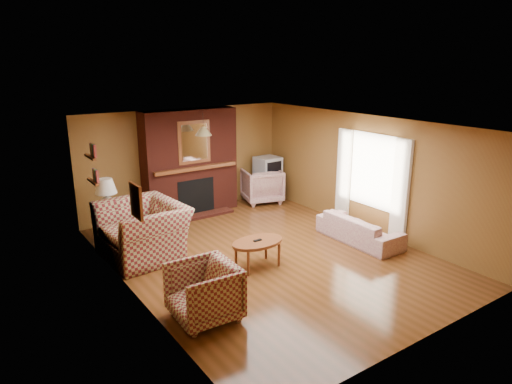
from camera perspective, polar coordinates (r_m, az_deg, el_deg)
floor at (r=8.43m, az=1.33°, el=-7.91°), size 6.50×6.50×0.00m
ceiling at (r=7.77m, az=1.45°, el=8.47°), size 6.50×6.50×0.00m
wall_back at (r=10.74m, az=-8.86°, el=3.92°), size 6.50×0.00×6.50m
wall_front at (r=5.86m, az=20.53°, el=-7.36°), size 6.50×0.00×6.50m
wall_left at (r=6.92m, az=-15.65°, el=-3.33°), size 0.00×6.50×6.50m
wall_right at (r=9.65m, az=13.51°, el=2.29°), size 0.00×6.50×6.50m
fireplace at (r=10.51m, az=-8.22°, el=3.58°), size 2.20×0.82×2.40m
window_right at (r=9.51m, az=14.17°, el=1.58°), size 0.10×1.85×2.00m
bookshelf at (r=8.58m, az=-19.76°, el=3.27°), size 0.09×0.55×0.71m
botanical_print at (r=6.55m, az=-14.73°, el=-1.12°), size 0.05×0.40×0.50m
pendant_light at (r=9.76m, az=-6.59°, el=7.57°), size 0.36×0.36×0.48m
plaid_loveseat at (r=8.47m, az=-13.97°, el=-4.71°), size 1.43×1.60×0.98m
plaid_armchair at (r=6.39m, az=-6.56°, el=-12.34°), size 0.91×0.89×0.80m
floral_sofa at (r=9.19m, az=12.79°, el=-4.50°), size 0.71×1.78×0.52m
floral_armchair at (r=11.42m, az=0.72°, el=0.83°), size 1.12×1.14×0.84m
coffee_table at (r=7.82m, az=0.20°, el=-6.51°), size 0.95×0.59×0.50m
side_table at (r=9.55m, az=-17.88°, el=-4.03°), size 0.43×0.43×0.54m
table_lamp at (r=9.35m, az=-18.22°, el=-0.23°), size 0.42×0.42×0.69m
tv_stand at (r=11.60m, az=1.45°, el=0.45°), size 0.57×0.52×0.60m
crt_tv at (r=11.46m, az=1.49°, el=3.13°), size 0.58×0.57×0.52m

